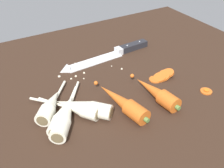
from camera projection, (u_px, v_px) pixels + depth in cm
name	position (u px, v px, depth cm)	size (l,w,h in cm)	color
ground_plane	(109.00, 90.00, 81.09)	(120.00, 90.00, 4.00)	#332116
chefs_knife	(105.00, 57.00, 92.69)	(34.84, 5.58, 4.18)	silver
whole_carrot	(123.00, 103.00, 69.73)	(6.84, 21.45, 4.20)	#D6601E
whole_carrot_second	(157.00, 93.00, 73.11)	(5.57, 19.20, 4.20)	#D6601E
parsnip_front	(65.00, 116.00, 65.79)	(15.47, 20.28, 4.00)	silver
parsnip_mid_left	(50.00, 106.00, 68.94)	(13.18, 15.52, 4.00)	silver
parsnip_mid_right	(63.00, 115.00, 65.89)	(13.77, 16.74, 4.00)	silver
parsnip_back	(83.00, 107.00, 68.44)	(17.08, 18.55, 4.00)	silver
parsnip_outer	(78.00, 108.00, 68.21)	(12.30, 15.91, 4.00)	silver
carrot_slice_stack	(162.00, 76.00, 82.36)	(8.18, 4.35, 2.80)	#D6601E
carrot_slice_stray_near	(206.00, 91.00, 76.92)	(3.36, 3.36, 0.70)	#D6601E
mince_crumbs	(83.00, 70.00, 86.10)	(21.26, 11.47, 0.87)	beige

